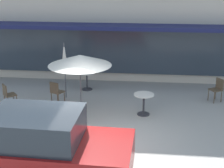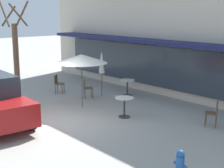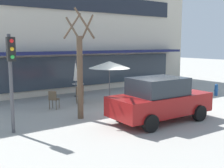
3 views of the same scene
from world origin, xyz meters
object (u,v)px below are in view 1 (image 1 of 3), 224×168
cafe_table_near_wall (87,78)px  cafe_chair_0 (8,94)px  cafe_chair_1 (56,91)px  cafe_chair_2 (217,88)px  cafe_table_streetside (144,101)px  patio_umbrella_cream_folded (64,58)px  patio_umbrella_green_folded (80,60)px  parked_sedan (41,148)px

cafe_table_near_wall → cafe_chair_0: cafe_chair_0 is taller
cafe_chair_1 → cafe_chair_2: same height
cafe_table_streetside → cafe_chair_0: size_ratio=0.85×
patio_umbrella_cream_folded → cafe_chair_0: patio_umbrella_cream_folded is taller
patio_umbrella_cream_folded → patio_umbrella_green_folded: bearing=-61.9°
cafe_chair_0 → cafe_table_streetside: bearing=-1.9°
cafe_chair_2 → parked_sedan: parked_sedan is taller
cafe_table_near_wall → parked_sedan: bearing=-89.4°
cafe_chair_1 → cafe_table_streetside: bearing=-11.0°
cafe_chair_1 → parked_sedan: (0.92, -4.82, 0.35)m
patio_umbrella_cream_folded → cafe_chair_1: bearing=-103.8°
cafe_chair_0 → parked_sedan: parked_sedan is taller
cafe_table_streetside → cafe_chair_1: size_ratio=0.85×
cafe_chair_0 → cafe_chair_2: bearing=10.5°
cafe_chair_0 → patio_umbrella_green_folded: bearing=-11.5°
patio_umbrella_cream_folded → cafe_table_streetside: bearing=-24.1°
parked_sedan → cafe_chair_1: bearing=100.8°
patio_umbrella_green_folded → patio_umbrella_cream_folded: size_ratio=1.00×
cafe_table_near_wall → patio_umbrella_green_folded: 3.18m
patio_umbrella_green_folded → patio_umbrella_cream_folded: 2.07m
cafe_chair_1 → parked_sedan: 4.92m
cafe_table_streetside → cafe_chair_1: bearing=169.0°
cafe_table_near_wall → cafe_chair_1: size_ratio=0.85×
cafe_table_streetside → cafe_chair_0: bearing=178.1°
cafe_chair_1 → cafe_chair_2: 6.12m
cafe_chair_0 → cafe_chair_1: (1.68, 0.47, 0.00)m
cafe_chair_0 → cafe_chair_1: same height
cafe_chair_0 → cafe_chair_2: same height
patio_umbrella_green_folded → cafe_table_near_wall: bearing=95.9°
cafe_table_streetside → cafe_chair_1: 3.33m
cafe_chair_0 → cafe_chair_2: size_ratio=1.00×
cafe_table_near_wall → patio_umbrella_cream_folded: patio_umbrella_cream_folded is taller
cafe_chair_0 → cafe_chair_1: bearing=15.7°
cafe_chair_1 → cafe_table_near_wall: bearing=63.7°
patio_umbrella_cream_folded → cafe_table_near_wall: bearing=55.8°
cafe_table_near_wall → patio_umbrella_green_folded: bearing=-84.1°
cafe_table_streetside → cafe_chair_1: (-3.27, 0.63, 0.01)m
cafe_chair_2 → cafe_table_streetside: bearing=-150.2°
cafe_table_streetside → cafe_chair_0: cafe_chair_0 is taller
cafe_table_near_wall → parked_sedan: size_ratio=0.18×
cafe_table_streetside → parked_sedan: bearing=-119.2°
cafe_table_near_wall → patio_umbrella_cream_folded: bearing=-124.2°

